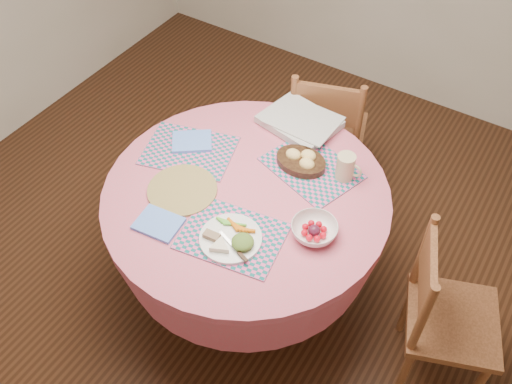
% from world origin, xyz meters
% --- Properties ---
extents(ground, '(4.00, 4.00, 0.00)m').
position_xyz_m(ground, '(0.00, 0.00, 0.00)').
color(ground, '#331C0F').
rests_on(ground, ground).
extents(dining_table, '(1.24, 1.24, 0.75)m').
position_xyz_m(dining_table, '(0.00, 0.00, 0.56)').
color(dining_table, '#CB5F77').
rests_on(dining_table, ground).
extents(chair_right, '(0.49, 0.50, 0.86)m').
position_xyz_m(chair_right, '(0.92, 0.09, 0.45)').
color(chair_right, brown).
rests_on(chair_right, ground).
extents(chair_back, '(0.51, 0.50, 0.89)m').
position_xyz_m(chair_back, '(-0.02, 0.83, 0.46)').
color(chair_back, brown).
rests_on(chair_back, ground).
extents(placemat_front, '(0.44, 0.36, 0.01)m').
position_xyz_m(placemat_front, '(0.08, -0.23, 0.75)').
color(placemat_front, '#116364').
rests_on(placemat_front, dining_table).
extents(placemat_left, '(0.47, 0.40, 0.01)m').
position_xyz_m(placemat_left, '(-0.36, 0.07, 0.75)').
color(placemat_left, '#116364').
rests_on(placemat_left, dining_table).
extents(placemat_back, '(0.47, 0.41, 0.01)m').
position_xyz_m(placemat_back, '(0.17, 0.28, 0.75)').
color(placemat_back, '#116364').
rests_on(placemat_back, dining_table).
extents(wicker_trivet, '(0.30, 0.30, 0.01)m').
position_xyz_m(wicker_trivet, '(-0.23, -0.14, 0.76)').
color(wicker_trivet, olive).
rests_on(wicker_trivet, dining_table).
extents(napkin_near, '(0.19, 0.16, 0.01)m').
position_xyz_m(napkin_near, '(-0.20, -0.34, 0.76)').
color(napkin_near, '#5F8EF4').
rests_on(napkin_near, dining_table).
extents(napkin_far, '(0.23, 0.22, 0.01)m').
position_xyz_m(napkin_far, '(-0.38, 0.12, 0.76)').
color(napkin_far, '#5F8EF4').
rests_on(napkin_far, placemat_left).
extents(dinner_plate, '(0.25, 0.25, 0.05)m').
position_xyz_m(dinner_plate, '(0.10, -0.26, 0.77)').
color(dinner_plate, white).
rests_on(dinner_plate, placemat_front).
extents(bread_bowl, '(0.23, 0.23, 0.08)m').
position_xyz_m(bread_bowl, '(0.12, 0.27, 0.78)').
color(bread_bowl, black).
rests_on(bread_bowl, placemat_back).
extents(latte_mug, '(0.12, 0.08, 0.12)m').
position_xyz_m(latte_mug, '(0.32, 0.30, 0.82)').
color(latte_mug, '#CDBC8D').
rests_on(latte_mug, placemat_back).
extents(fruit_bowl, '(0.21, 0.21, 0.06)m').
position_xyz_m(fruit_bowl, '(0.35, -0.05, 0.78)').
color(fruit_bowl, white).
rests_on(fruit_bowl, dining_table).
extents(newspaper_stack, '(0.39, 0.33, 0.04)m').
position_xyz_m(newspaper_stack, '(-0.02, 0.50, 0.78)').
color(newspaper_stack, silver).
rests_on(newspaper_stack, dining_table).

